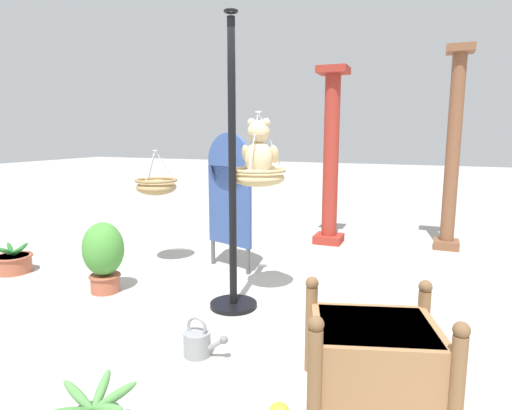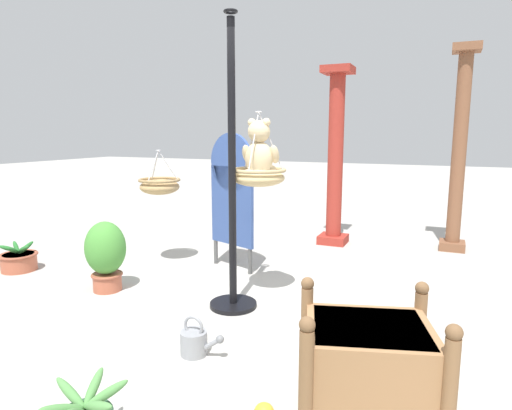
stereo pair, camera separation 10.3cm
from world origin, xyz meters
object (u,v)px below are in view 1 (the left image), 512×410
display_sign_board (229,190)px  hanging_basket_with_teddy (258,176)px  watering_can (198,342)px  greenhouse_pillar_right (331,161)px  potted_plant_bushy_green (104,255)px  hanging_basket_left_high (156,186)px  greenhouse_pillar_left (453,154)px  display_pole_central (233,219)px  potted_plant_flowering_red (13,262)px  teddy_bear (259,151)px  wooden_planter_box (374,359)px

display_sign_board → hanging_basket_with_teddy: bearing=-49.0°
watering_can → greenhouse_pillar_right: bearing=87.9°
greenhouse_pillar_right → potted_plant_bushy_green: bearing=-120.1°
hanging_basket_left_high → hanging_basket_with_teddy: bearing=-20.8°
hanging_basket_with_teddy → hanging_basket_left_high: 1.69m
greenhouse_pillar_right → watering_can: size_ratio=7.25×
hanging_basket_left_high → greenhouse_pillar_left: size_ratio=0.20×
display_pole_central → potted_plant_flowering_red: (-2.82, -0.05, -0.71)m
hanging_basket_with_teddy → hanging_basket_left_high: (-1.57, 0.60, -0.23)m
greenhouse_pillar_left → greenhouse_pillar_right: size_ratio=1.09×
display_pole_central → hanging_basket_with_teddy: bearing=59.0°
hanging_basket_with_teddy → display_sign_board: hanging_basket_with_teddy is taller
greenhouse_pillar_left → hanging_basket_with_teddy: bearing=-122.0°
teddy_bear → watering_can: size_ratio=1.52×
hanging_basket_with_teddy → potted_plant_flowering_red: size_ratio=1.61×
potted_plant_flowering_red → display_sign_board: display_sign_board is taller
display_sign_board → potted_plant_bushy_green: bearing=-125.7°
teddy_bear → hanging_basket_with_teddy: bearing=-90.0°
display_pole_central → hanging_basket_with_teddy: (0.15, 0.25, 0.38)m
display_pole_central → watering_can: display_pole_central is taller
display_pole_central → display_sign_board: size_ratio=1.63×
hanging_basket_left_high → watering_can: bearing=-48.4°
greenhouse_pillar_left → display_pole_central: bearing=-121.9°
display_pole_central → wooden_planter_box: bearing=-35.2°
teddy_bear → display_sign_board: 1.14m
greenhouse_pillar_right → potted_plant_flowering_red: (-3.10, -2.79, -1.09)m
hanging_basket_with_teddy → display_pole_central: bearing=-121.0°
teddy_bear → display_sign_board: teddy_bear is taller
hanging_basket_left_high → potted_plant_bushy_green: (0.03, -0.99, -0.59)m
teddy_bear → display_sign_board: size_ratio=0.33×
potted_plant_flowering_red → greenhouse_pillar_right: bearing=41.9°
display_pole_central → greenhouse_pillar_right: display_pole_central is taller
greenhouse_pillar_right → potted_plant_flowering_red: 4.31m
display_pole_central → greenhouse_pillar_left: 3.62m
greenhouse_pillar_left → hanging_basket_left_high: bearing=-146.4°
teddy_bear → hanging_basket_left_high: size_ratio=0.99×
watering_can → hanging_basket_with_teddy: bearing=89.9°
hanging_basket_left_high → wooden_planter_box: 3.44m
display_pole_central → display_sign_board: bearing=117.3°
hanging_basket_left_high → watering_can: hanging_basket_left_high is taller
hanging_basket_left_high → display_sign_board: (0.88, 0.19, -0.03)m
greenhouse_pillar_left → greenhouse_pillar_right: greenhouse_pillar_left is taller
teddy_bear → potted_plant_flowering_red: teddy_bear is taller
hanging_basket_with_teddy → potted_plant_flowering_red: (-2.97, -0.30, -1.09)m
watering_can → potted_plant_bushy_green: bearing=153.4°
wooden_planter_box → hanging_basket_left_high: bearing=146.9°
greenhouse_pillar_left → wooden_planter_box: greenhouse_pillar_left is taller
teddy_bear → hanging_basket_left_high: teddy_bear is taller
wooden_planter_box → display_sign_board: bearing=133.7°
teddy_bear → potted_plant_bushy_green: bearing=-164.7°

